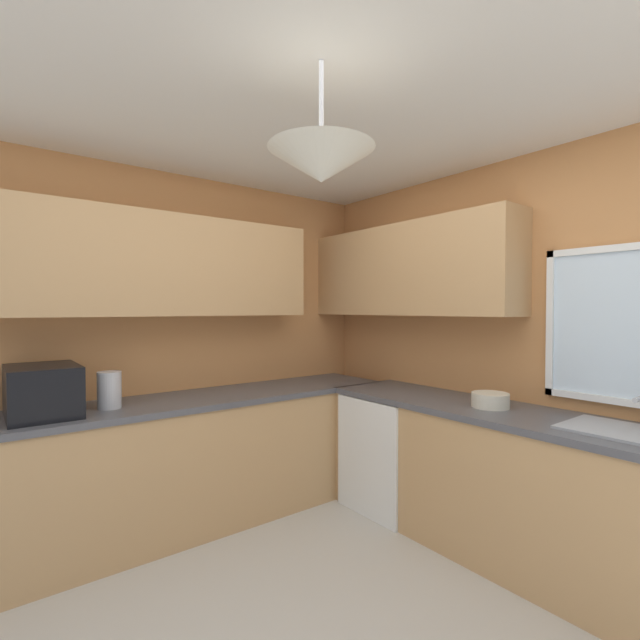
{
  "coord_description": "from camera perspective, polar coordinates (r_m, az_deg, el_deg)",
  "views": [
    {
      "loc": [
        1.45,
        -1.12,
        1.5
      ],
      "look_at": [
        -0.73,
        0.56,
        1.43
      ],
      "focal_mm": 25.19,
      "sensor_mm": 36.0,
      "label": 1
    }
  ],
  "objects": [
    {
      "name": "room_shell",
      "position": [
        2.8,
        -0.86,
        7.51
      ],
      "size": [
        3.83,
        3.57,
        2.56
      ],
      "color": "#C6844C",
      "rests_on": "ground_plane"
    },
    {
      "name": "counter_run_left",
      "position": [
        3.37,
        -16.93,
        -16.91
      ],
      "size": [
        0.65,
        3.18,
        0.89
      ],
      "color": "tan",
      "rests_on": "ground_plane"
    },
    {
      "name": "counter_run_back",
      "position": [
        3.02,
        26.11,
        -19.21
      ],
      "size": [
        2.92,
        0.65,
        0.89
      ],
      "color": "tan",
      "rests_on": "ground_plane"
    },
    {
      "name": "dishwasher",
      "position": [
        3.59,
        9.35,
        -16.08
      ],
      "size": [
        0.6,
        0.6,
        0.84
      ],
      "primitive_type": "cube",
      "color": "white",
      "rests_on": "ground_plane"
    },
    {
      "name": "microwave",
      "position": [
        3.05,
        -31.78,
        -7.65
      ],
      "size": [
        0.48,
        0.36,
        0.29
      ],
      "primitive_type": "cube",
      "color": "black",
      "rests_on": "counter_run_left"
    },
    {
      "name": "kettle",
      "position": [
        3.09,
        -25.19,
        -8.05
      ],
      "size": [
        0.14,
        0.14,
        0.23
      ],
      "primitive_type": "cylinder",
      "color": "#B7B7BC",
      "rests_on": "counter_run_left"
    },
    {
      "name": "sink_assembly",
      "position": [
        2.73,
        35.34,
        -11.63
      ],
      "size": [
        0.64,
        0.4,
        0.19
      ],
      "color": "#9EA0A5",
      "rests_on": "counter_run_back"
    },
    {
      "name": "bowl",
      "position": [
        3.03,
        20.82,
        -9.5
      ],
      "size": [
        0.23,
        0.23,
        0.09
      ],
      "primitive_type": "cylinder",
      "color": "beige",
      "rests_on": "counter_run_back"
    }
  ]
}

